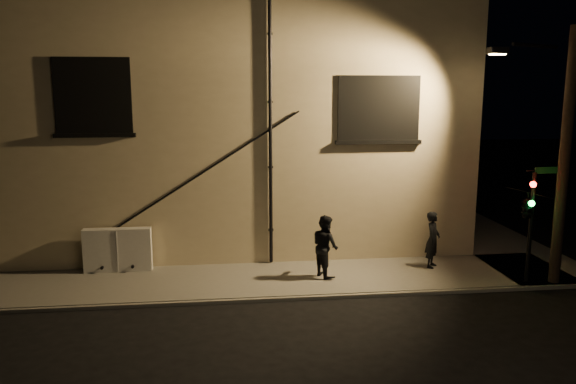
{
  "coord_description": "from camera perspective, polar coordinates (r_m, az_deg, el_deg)",
  "views": [
    {
      "loc": [
        -3.31,
        -14.21,
        5.6
      ],
      "look_at": [
        -1.39,
        1.8,
        2.62
      ],
      "focal_mm": 35.0,
      "sensor_mm": 36.0,
      "label": 1
    }
  ],
  "objects": [
    {
      "name": "utility_cabinet",
      "position": [
        17.87,
        -16.91,
        -5.64
      ],
      "size": [
        2.01,
        0.34,
        1.32
      ],
      "primitive_type": "cube",
      "color": "silver",
      "rests_on": "sidewalk"
    },
    {
      "name": "pedestrian_b",
      "position": [
        16.62,
        3.8,
        -5.48
      ],
      "size": [
        0.97,
        1.08,
        1.84
      ],
      "primitive_type": "imported",
      "rotation": [
        0.0,
        0.0,
        1.94
      ],
      "color": "black",
      "rests_on": "sidewalk"
    },
    {
      "name": "building",
      "position": [
        23.24,
        -6.11,
        7.47
      ],
      "size": [
        16.2,
        12.23,
        8.8
      ],
      "color": "#C7B58F",
      "rests_on": "ground"
    },
    {
      "name": "traffic_signal",
      "position": [
        17.01,
        23.16,
        -1.38
      ],
      "size": [
        1.3,
        1.96,
        3.33
      ],
      "color": "black",
      "rests_on": "sidewalk"
    },
    {
      "name": "ground",
      "position": [
        15.63,
        5.96,
        -10.58
      ],
      "size": [
        90.0,
        90.0,
        0.0
      ],
      "primitive_type": "plane",
      "color": "black"
    },
    {
      "name": "pedestrian_a",
      "position": [
        17.98,
        14.49,
        -4.7
      ],
      "size": [
        0.7,
        0.77,
        1.76
      ],
      "primitive_type": "imported",
      "rotation": [
        0.0,
        0.0,
        0.98
      ],
      "color": "black",
      "rests_on": "sidewalk"
    },
    {
      "name": "streetlamp_pole",
      "position": [
        17.32,
        25.96,
        3.62
      ],
      "size": [
        2.03,
        1.39,
        7.27
      ],
      "color": "black",
      "rests_on": "ground"
    },
    {
      "name": "sidewalk",
      "position": [
        19.93,
        6.63,
        -5.74
      ],
      "size": [
        21.0,
        16.0,
        0.12
      ],
      "color": "#66635C",
      "rests_on": "ground"
    }
  ]
}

